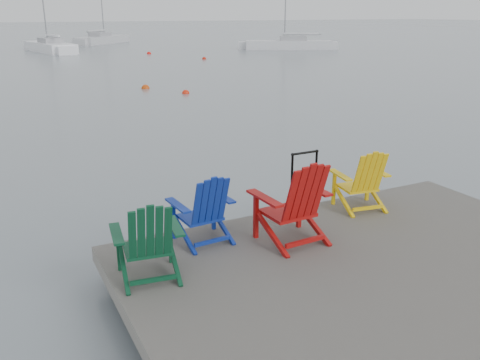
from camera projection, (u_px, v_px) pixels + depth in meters
name	position (u px, v px, depth m)	size (l,w,h in m)	color
ground	(400.00, 318.00, 5.94)	(400.00, 400.00, 0.00)	slate
dock	(403.00, 292.00, 5.83)	(6.00, 5.00, 1.40)	#312E2B
handrail	(304.00, 174.00, 7.79)	(0.48, 0.04, 0.90)	black
chair_green	(148.00, 239.00, 5.67)	(0.85, 0.80, 0.98)	#0B3D24
chair_blue	(204.00, 208.00, 6.60)	(0.80, 0.74, 0.96)	navy
chair_red	(295.00, 202.00, 6.56)	(0.94, 0.88, 1.14)	#9E0D0B
chair_yellow	(362.00, 179.00, 7.73)	(0.85, 0.80, 0.96)	yellow
sailboat_near	(50.00, 48.00, 45.74)	(3.68, 8.84, 11.83)	white
sailboat_mid	(102.00, 40.00, 57.81)	(7.44, 7.76, 11.77)	silver
sailboat_far	(289.00, 45.00, 48.80)	(8.26, 5.64, 11.34)	silver
buoy_a	(186.00, 94.00, 22.31)	(0.33, 0.33, 0.33)	red
buoy_b	(146.00, 89.00, 23.74)	(0.38, 0.38, 0.38)	#C8410B
buoy_c	(204.00, 59.00, 38.56)	(0.34, 0.34, 0.34)	red
buoy_d	(149.00, 54.00, 43.48)	(0.38, 0.38, 0.38)	red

